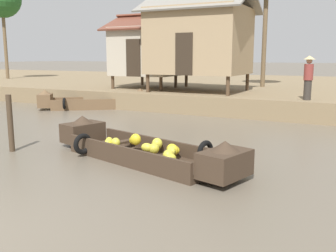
{
  "coord_description": "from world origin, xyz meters",
  "views": [
    {
      "loc": [
        4.95,
        -2.22,
        2.41
      ],
      "look_at": [
        0.62,
        6.23,
        0.69
      ],
      "focal_mm": 40.86,
      "sensor_mm": 36.0,
      "label": 1
    }
  ],
  "objects_px": {
    "mooring_post": "(10,123)",
    "stilt_house_mid_left": "(199,40)",
    "banana_boat": "(142,149)",
    "cargo_boat_upstream": "(94,102)",
    "stilt_house_left": "(150,50)",
    "vendor_person": "(308,75)"
  },
  "relations": [
    {
      "from": "mooring_post",
      "to": "stilt_house_mid_left",
      "type": "bearing_deg",
      "value": 84.32
    },
    {
      "from": "banana_boat",
      "to": "mooring_post",
      "type": "xyz_separation_m",
      "value": [
        -3.47,
        -0.74,
        0.45
      ]
    },
    {
      "from": "cargo_boat_upstream",
      "to": "mooring_post",
      "type": "relative_size",
      "value": 3.14
    },
    {
      "from": "banana_boat",
      "to": "stilt_house_mid_left",
      "type": "height_order",
      "value": "stilt_house_mid_left"
    },
    {
      "from": "stilt_house_left",
      "to": "mooring_post",
      "type": "bearing_deg",
      "value": -79.11
    },
    {
      "from": "vendor_person",
      "to": "cargo_boat_upstream",
      "type": "bearing_deg",
      "value": -174.61
    },
    {
      "from": "stilt_house_mid_left",
      "to": "stilt_house_left",
      "type": "bearing_deg",
      "value": 164.41
    },
    {
      "from": "stilt_house_left",
      "to": "mooring_post",
      "type": "relative_size",
      "value": 2.65
    },
    {
      "from": "stilt_house_left",
      "to": "vendor_person",
      "type": "relative_size",
      "value": 2.35
    },
    {
      "from": "cargo_boat_upstream",
      "to": "mooring_post",
      "type": "xyz_separation_m",
      "value": [
        3.34,
        -7.65,
        0.42
      ]
    },
    {
      "from": "cargo_boat_upstream",
      "to": "stilt_house_left",
      "type": "relative_size",
      "value": 1.18
    },
    {
      "from": "cargo_boat_upstream",
      "to": "vendor_person",
      "type": "height_order",
      "value": "vendor_person"
    },
    {
      "from": "stilt_house_mid_left",
      "to": "banana_boat",
      "type": "bearing_deg",
      "value": -75.21
    },
    {
      "from": "banana_boat",
      "to": "mooring_post",
      "type": "distance_m",
      "value": 3.57
    },
    {
      "from": "cargo_boat_upstream",
      "to": "mooring_post",
      "type": "bearing_deg",
      "value": -66.44
    },
    {
      "from": "banana_boat",
      "to": "vendor_person",
      "type": "relative_size",
      "value": 3.28
    },
    {
      "from": "cargo_boat_upstream",
      "to": "vendor_person",
      "type": "bearing_deg",
      "value": 5.39
    },
    {
      "from": "banana_boat",
      "to": "vendor_person",
      "type": "distance_m",
      "value": 8.35
    },
    {
      "from": "stilt_house_left",
      "to": "vendor_person",
      "type": "height_order",
      "value": "stilt_house_left"
    },
    {
      "from": "cargo_boat_upstream",
      "to": "mooring_post",
      "type": "height_order",
      "value": "mooring_post"
    },
    {
      "from": "stilt_house_mid_left",
      "to": "mooring_post",
      "type": "distance_m",
      "value": 10.42
    },
    {
      "from": "cargo_boat_upstream",
      "to": "stilt_house_left",
      "type": "xyz_separation_m",
      "value": [
        1.23,
        3.29,
        2.42
      ]
    }
  ]
}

